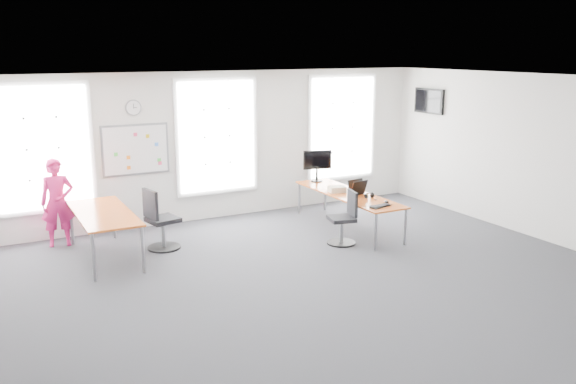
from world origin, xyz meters
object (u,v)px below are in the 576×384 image
keyboard (380,206)px  headphones (369,196)px  desk_right (348,196)px  chair_right (345,221)px  desk_left (103,216)px  monitor (317,163)px  person (57,203)px  chair_left (160,223)px

keyboard → headphones: bearing=55.8°
desk_right → chair_right: size_ratio=2.97×
desk_left → keyboard: (4.48, -1.58, -0.02)m
chair_right → desk_right: bearing=156.3°
keyboard → monitor: bearing=71.7°
desk_right → headphones: (0.14, -0.50, 0.09)m
desk_right → person: bearing=163.7°
desk_right → chair_right: bearing=-126.6°
desk_right → headphones: size_ratio=16.73×
keyboard → monitor: monitor is taller
desk_left → person: person is taller
desk_right → chair_left: bearing=173.0°
desk_left → keyboard: desk_left is taller
chair_right → person: (-4.54, 2.29, 0.36)m
person → monitor: (5.15, -0.28, 0.31)m
desk_left → person: 1.20m
desk_left → monitor: bearing=9.5°
desk_left → chair_left: chair_left is taller
desk_right → person: person is taller
desk_right → desk_left: (-4.55, 0.45, 0.07)m
chair_right → chair_left: (-3.02, 1.23, 0.05)m
desk_right → chair_left: (-3.61, 0.44, -0.17)m
desk_left → chair_right: size_ratio=2.24×
chair_left → headphones: (3.75, -0.94, 0.27)m
person → headphones: size_ratio=9.17×
chair_left → keyboard: chair_left is taller
desk_left → chair_right: chair_right is taller
person → headphones: bearing=-12.8°
chair_right → chair_left: chair_left is taller
monitor → keyboard: bearing=-76.3°
desk_left → chair_right: (3.96, -1.24, -0.30)m
desk_left → chair_left: 0.97m
keyboard → person: bearing=136.3°
person → keyboard: (5.06, -2.63, -0.08)m
keyboard → headphones: 0.67m
desk_left → headphones: 4.78m
desk_left → headphones: size_ratio=12.66×
desk_left → headphones: bearing=-11.4°
keyboard → monitor: (0.09, 2.35, 0.39)m
headphones → desk_right: bearing=114.2°
keyboard → headphones: (0.21, 0.64, 0.04)m
person → chair_right: bearing=-18.9°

